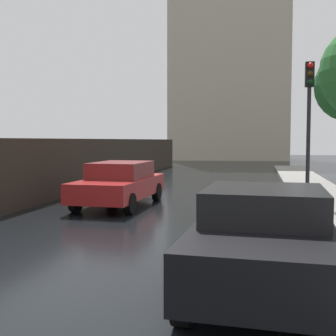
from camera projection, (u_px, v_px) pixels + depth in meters
name	position (u px, v px, depth m)	size (l,w,h in m)	color
ground	(31.00, 307.00, 5.50)	(120.00, 120.00, 0.00)	black
car_black_near_kerb	(264.00, 239.00, 5.96)	(2.05, 3.90, 1.47)	black
car_red_mid_road	(120.00, 183.00, 13.99)	(2.01, 4.57, 1.42)	maroon
traffic_light	(309.00, 106.00, 13.17)	(0.26, 0.39, 4.38)	black
distant_tower	(228.00, 10.00, 48.23)	(13.33, 10.90, 38.26)	#B2A88E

